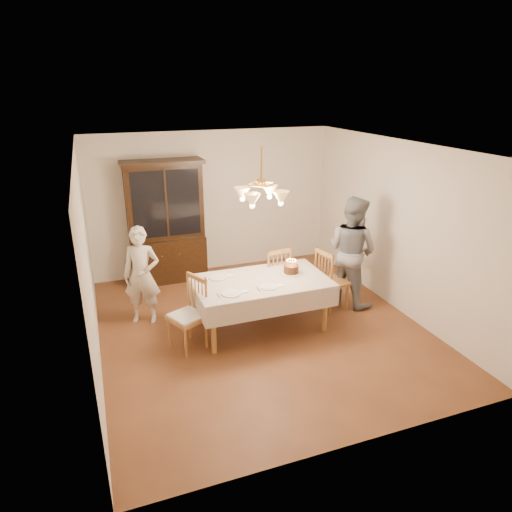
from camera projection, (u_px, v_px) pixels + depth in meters
name	position (u px, v px, depth m)	size (l,w,h in m)	color
ground	(261.00, 327.00, 6.71)	(5.00, 5.00, 0.00)	brown
room_shell	(261.00, 224.00, 6.15)	(5.00, 5.00, 5.00)	white
dining_table	(261.00, 285.00, 6.47)	(1.90, 1.10, 0.76)	#975F2C
china_hutch	(166.00, 224.00, 8.02)	(1.38, 0.54, 2.16)	black
chair_far_side	(274.00, 280.00, 7.24)	(0.48, 0.47, 1.00)	#975F2C
chair_left_end	(187.00, 317.00, 6.05)	(0.57, 0.58, 1.00)	#975F2C
chair_right_end	(331.00, 283.00, 7.12)	(0.50, 0.52, 1.00)	#975F2C
elderly_woman	(142.00, 276.00, 6.65)	(0.54, 0.35, 1.47)	beige
adult_in_grey	(352.00, 251.00, 7.20)	(0.86, 0.67, 1.76)	slate
birthday_cake	(291.00, 270.00, 6.64)	(0.30, 0.30, 0.21)	white
place_setting_near_left	(232.00, 293.00, 6.02)	(0.42, 0.27, 0.02)	white
place_setting_near_right	(270.00, 287.00, 6.21)	(0.38, 0.23, 0.02)	white
place_setting_far_left	(219.00, 277.00, 6.52)	(0.42, 0.27, 0.02)	white
chandelier	(261.00, 195.00, 6.01)	(0.62, 0.62, 0.73)	#BF8C3F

